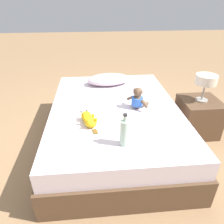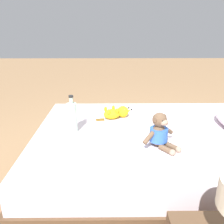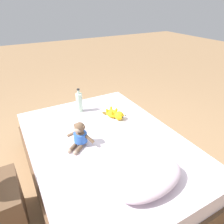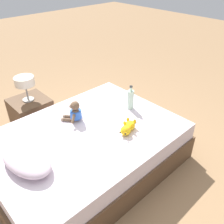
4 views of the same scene
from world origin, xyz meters
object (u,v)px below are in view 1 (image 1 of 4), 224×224
glass_bottle (125,132)px  bedside_lamp (206,81)px  bed (115,124)px  pillow (109,79)px  nightstand (198,117)px  plush_yellow_creature (89,119)px  plush_monkey (138,99)px

glass_bottle → bedside_lamp: (1.03, 0.76, 0.10)m
bed → glass_bottle: size_ratio=6.79×
pillow → glass_bottle: glass_bottle is taller
nightstand → bedside_lamp: 0.47m
plush_yellow_creature → bedside_lamp: bedside_lamp is taller
bed → bedside_lamp: (1.04, 0.10, 0.46)m
plush_yellow_creature → plush_monkey: bearing=27.5°
pillow → nightstand: pillow is taller
bedside_lamp → bed: bearing=-174.7°
bed → plush_yellow_creature: bearing=-130.7°
plush_monkey → glass_bottle: 0.66m
plush_monkey → nightstand: 0.88m
bed → plush_monkey: plush_monkey is taller
plush_monkey → plush_yellow_creature: bearing=-152.5°
plush_yellow_creature → bedside_lamp: size_ratio=1.02×
bed → nightstand: 1.04m
nightstand → bedside_lamp: size_ratio=1.42×
plush_yellow_creature → bedside_lamp: (1.32, 0.42, 0.17)m
pillow → plush_yellow_creature: (-0.26, -0.96, -0.02)m
nightstand → bedside_lamp: (0.00, 0.00, 0.47)m
glass_bottle → bedside_lamp: size_ratio=0.92×
pillow → glass_bottle: size_ratio=2.06×
plush_monkey → glass_bottle: size_ratio=0.89×
bed → pillow: (-0.02, 0.64, 0.31)m
pillow → glass_bottle: (0.03, -1.30, 0.05)m
pillow → plush_monkey: size_ratio=2.32×
pillow → plush_yellow_creature: size_ratio=1.85×
bed → glass_bottle: glass_bottle is taller
plush_yellow_creature → pillow: bearing=74.7°
bed → pillow: 0.71m
plush_yellow_creature → bedside_lamp: 1.40m
bed → pillow: bearing=91.6°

